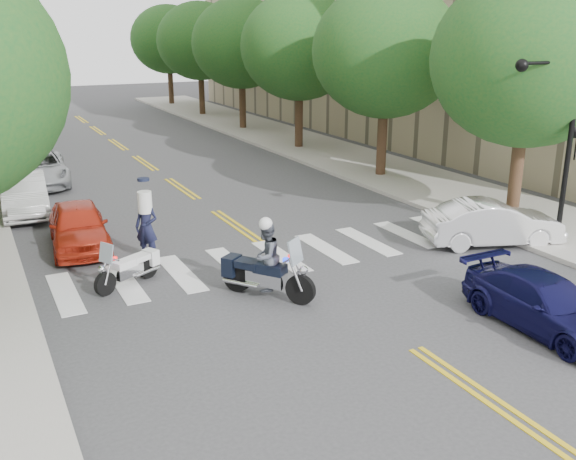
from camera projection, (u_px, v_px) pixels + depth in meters
ground at (416, 349)px, 13.65m from camera, size 140.00×140.00×0.00m
sidewalk_right at (310, 147)px, 36.43m from camera, size 5.00×60.00×0.15m
tree_r_0 at (529, 59)px, 20.87m from camera, size 6.40×6.40×8.45m
tree_r_1 at (386, 51)px, 27.67m from camera, size 6.40×6.40×8.45m
tree_r_2 at (299, 47)px, 34.47m from camera, size 6.40×6.40×8.45m
tree_r_3 at (241, 43)px, 41.27m from camera, size 6.40×6.40×8.45m
tree_r_4 at (200, 41)px, 48.07m from camera, size 6.40×6.40×8.45m
tree_r_5 at (168, 39)px, 54.88m from camera, size 6.40×6.40×8.45m
traffic_signal_pole at (561, 128)px, 18.83m from camera, size 2.82×0.42×6.00m
motorcycle_police at (264, 262)px, 16.04m from camera, size 1.75×2.25×2.11m
motorcycle_parked at (132, 267)px, 16.99m from camera, size 1.94×1.23×1.36m
officer_standing at (147, 227)px, 18.66m from camera, size 0.84×0.85×1.98m
convertible at (492, 223)px, 20.03m from camera, size 4.51×2.84×1.40m
sedan_blue at (545, 303)px, 14.42m from camera, size 1.71×4.20×1.22m
parked_car_a at (78, 226)px, 19.72m from camera, size 2.05×4.31×1.42m
parked_car_b at (24, 194)px, 23.36m from camera, size 1.79×4.48×1.45m
parked_car_c at (39, 169)px, 27.74m from camera, size 2.62×5.19×1.41m
parked_car_d at (7, 142)px, 33.98m from camera, size 2.23×5.26×1.52m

